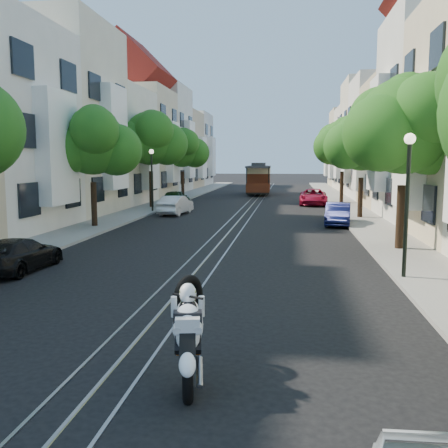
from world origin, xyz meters
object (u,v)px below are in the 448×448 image
(tree_e_d, at_px, (344,144))
(sportbike_rider, at_px, (188,328))
(parked_car_w_near, at_px, (18,254))
(cable_car, at_px, (259,177))
(parked_car_e_far, at_px, (313,197))
(tree_w_b, at_px, (93,143))
(tree_w_c, at_px, (151,139))
(lamp_east, at_px, (408,184))
(parked_car_e_mid, at_px, (338,214))
(parked_car_w_mid, at_px, (176,205))
(tree_e_b, at_px, (406,128))
(tree_w_d, at_px, (183,149))
(tree_e_c, at_px, (363,142))
(lamp_west, at_px, (152,171))
(parked_car_w_far, at_px, (176,199))

(tree_e_d, distance_m, sportbike_rider, 35.22)
(parked_car_w_near, bearing_deg, cable_car, -96.50)
(sportbike_rider, relative_size, parked_car_e_far, 0.45)
(tree_w_b, bearing_deg, parked_car_e_far, 52.18)
(tree_w_b, bearing_deg, tree_w_c, 90.00)
(lamp_east, bearing_deg, parked_car_e_far, 93.28)
(tree_e_d, distance_m, parked_car_e_mid, 14.89)
(parked_car_w_near, bearing_deg, parked_car_w_mid, -92.21)
(tree_e_b, relative_size, tree_e_d, 0.98)
(tree_e_b, distance_m, parked_car_w_mid, 17.31)
(tree_w_d, height_order, cable_car, tree_w_d)
(tree_e_c, xyz_separation_m, lamp_west, (-13.56, 2.02, -1.75))
(lamp_west, relative_size, parked_car_w_far, 1.08)
(cable_car, bearing_deg, lamp_west, -109.03)
(lamp_west, relative_size, parked_car_w_mid, 1.10)
(parked_car_e_mid, bearing_deg, parked_car_w_mid, 163.97)
(sportbike_rider, xyz_separation_m, parked_car_w_far, (-6.99, 29.55, -0.25))
(tree_w_d, distance_m, cable_car, 9.25)
(tree_w_c, bearing_deg, cable_car, 67.34)
(tree_e_d, height_order, sportbike_rider, tree_e_d)
(tree_w_b, bearing_deg, tree_e_d, 49.73)
(tree_w_d, relative_size, lamp_west, 1.57)
(parked_car_w_far, bearing_deg, tree_e_b, 129.36)
(tree_w_b, xyz_separation_m, parked_car_e_far, (11.98, 15.44, -3.75))
(tree_e_c, bearing_deg, lamp_west, 171.51)
(tree_e_c, xyz_separation_m, sportbike_rider, (-5.87, -23.49, -3.69))
(parked_car_w_far, bearing_deg, parked_car_e_mid, 142.88)
(lamp_west, bearing_deg, parked_car_e_mid, -23.57)
(lamp_east, xyz_separation_m, parked_car_e_far, (-1.46, 25.42, -2.20))
(tree_w_d, distance_m, lamp_east, 34.73)
(tree_w_d, bearing_deg, sportbike_rider, -77.82)
(parked_car_w_near, bearing_deg, sportbike_rider, 135.50)
(lamp_west, height_order, parked_car_w_mid, lamp_west)
(tree_e_c, relative_size, parked_car_e_far, 1.40)
(tree_w_d, relative_size, cable_car, 0.82)
(tree_e_c, height_order, parked_car_e_mid, tree_e_c)
(tree_w_c, relative_size, parked_car_w_mid, 1.88)
(lamp_west, xyz_separation_m, parked_car_e_far, (11.14, 7.42, -2.20))
(sportbike_rider, bearing_deg, parked_car_w_far, 92.36)
(tree_e_c, relative_size, sportbike_rider, 3.11)
(lamp_east, height_order, parked_car_w_far, lamp_east)
(lamp_west, xyz_separation_m, sportbike_rider, (7.69, -25.52, -1.94))
(sportbike_rider, bearing_deg, lamp_west, 95.82)
(tree_w_b, height_order, parked_car_e_far, tree_w_b)
(tree_e_d, bearing_deg, parked_car_w_near, -115.27)
(tree_w_b, bearing_deg, lamp_west, 84.03)
(tree_e_c, bearing_deg, lamp_east, -93.44)
(tree_w_c, relative_size, cable_car, 0.89)
(lamp_east, bearing_deg, tree_w_d, 112.80)
(tree_w_b, bearing_deg, parked_car_e_mid, 12.53)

